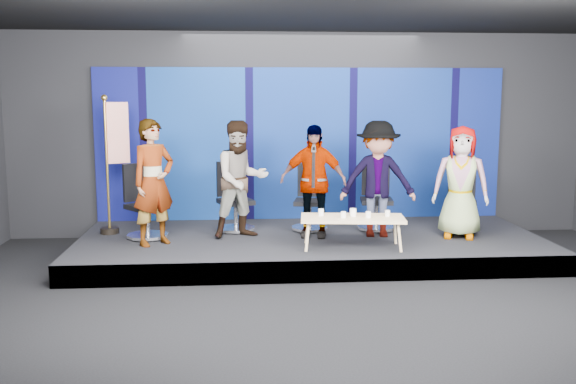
# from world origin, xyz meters

# --- Properties ---
(ground) EXTENTS (10.00, 10.00, 0.00)m
(ground) POSITION_xyz_m (0.00, 0.00, 0.00)
(ground) COLOR black
(ground) RESTS_ON ground
(room_walls) EXTENTS (10.02, 8.02, 3.51)m
(room_walls) POSITION_xyz_m (0.00, 0.00, 2.43)
(room_walls) COLOR black
(room_walls) RESTS_ON ground
(riser) EXTENTS (7.00, 3.00, 0.30)m
(riser) POSITION_xyz_m (0.00, 2.50, 0.15)
(riser) COLOR black
(riser) RESTS_ON ground
(backdrop) EXTENTS (7.00, 0.08, 2.60)m
(backdrop) POSITION_xyz_m (0.00, 3.95, 1.60)
(backdrop) COLOR #0B064C
(backdrop) RESTS_ON riser
(chair_a) EXTENTS (0.89, 0.89, 1.12)m
(chair_a) POSITION_xyz_m (-2.51, 2.58, 0.67)
(chair_a) COLOR silver
(chair_a) RESTS_ON riser
(panelist_a) EXTENTS (0.79, 0.75, 1.81)m
(panelist_a) POSITION_xyz_m (-2.30, 2.12, 1.21)
(panelist_a) COLOR black
(panelist_a) RESTS_ON riser
(chair_b) EXTENTS (0.79, 0.79, 1.09)m
(chair_b) POSITION_xyz_m (-1.16, 3.01, 0.66)
(chair_b) COLOR silver
(chair_b) RESTS_ON riser
(panelist_b) EXTENTS (1.03, 0.92, 1.77)m
(panelist_b) POSITION_xyz_m (-1.05, 2.51, 1.18)
(panelist_b) COLOR black
(panelist_b) RESTS_ON riser
(chair_c) EXTENTS (0.70, 0.70, 1.05)m
(chair_c) POSITION_xyz_m (0.04, 2.97, 0.65)
(chair_c) COLOR silver
(chair_c) RESTS_ON riser
(panelist_c) EXTENTS (1.06, 0.60, 1.70)m
(panelist_c) POSITION_xyz_m (0.03, 2.47, 1.15)
(panelist_c) COLOR black
(panelist_c) RESTS_ON riser
(chair_d) EXTENTS (0.68, 0.68, 1.09)m
(chair_d) POSITION_xyz_m (1.11, 2.92, 0.66)
(chair_d) COLOR silver
(chair_d) RESTS_ON riser
(panelist_d) EXTENTS (1.21, 0.79, 1.76)m
(panelist_d) POSITION_xyz_m (1.02, 2.42, 1.18)
(panelist_d) COLOR black
(panelist_d) RESTS_ON riser
(chair_e) EXTENTS (0.75, 0.75, 1.04)m
(chair_e) POSITION_xyz_m (2.43, 2.71, 0.64)
(chair_e) COLOR silver
(chair_e) RESTS_ON riser
(panelist_e) EXTENTS (0.96, 0.78, 1.69)m
(panelist_e) POSITION_xyz_m (2.24, 2.25, 1.14)
(panelist_e) COLOR black
(panelist_e) RESTS_ON riser
(coffee_table) EXTENTS (1.50, 0.76, 0.44)m
(coffee_table) POSITION_xyz_m (0.50, 1.69, 0.71)
(coffee_table) COLOR tan
(coffee_table) RESTS_ON riser
(mug_a) EXTENTS (0.08, 0.08, 0.09)m
(mug_a) POSITION_xyz_m (0.08, 1.84, 0.79)
(mug_a) COLOR white
(mug_a) RESTS_ON coffee_table
(mug_b) EXTENTS (0.07, 0.07, 0.09)m
(mug_b) POSITION_xyz_m (0.36, 1.64, 0.79)
(mug_b) COLOR white
(mug_b) RESTS_ON coffee_table
(mug_c) EXTENTS (0.09, 0.09, 0.11)m
(mug_c) POSITION_xyz_m (0.52, 1.75, 0.80)
(mug_c) COLOR white
(mug_c) RESTS_ON coffee_table
(mug_d) EXTENTS (0.07, 0.07, 0.09)m
(mug_d) POSITION_xyz_m (0.71, 1.61, 0.79)
(mug_d) COLOR white
(mug_d) RESTS_ON coffee_table
(mug_e) EXTENTS (0.07, 0.07, 0.09)m
(mug_e) POSITION_xyz_m (1.01, 1.70, 0.79)
(mug_e) COLOR white
(mug_e) RESTS_ON coffee_table
(flag_stand) EXTENTS (0.47, 0.31, 2.15)m
(flag_stand) POSITION_xyz_m (-3.01, 2.96, 1.44)
(flag_stand) COLOR black
(flag_stand) RESTS_ON riser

